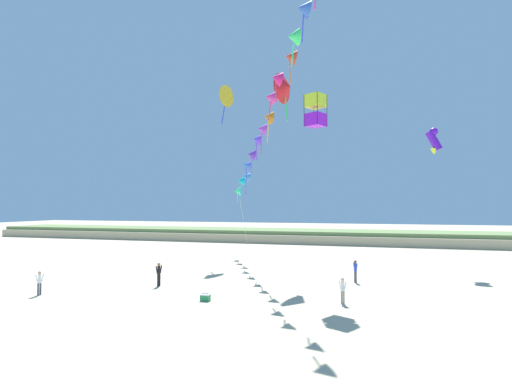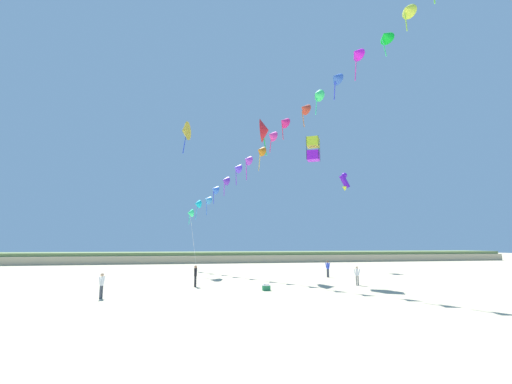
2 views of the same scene
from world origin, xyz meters
The scene contains 12 objects.
ground_plane centered at (0.00, 0.00, 0.00)m, with size 240.00×240.00×0.00m, color #C1B28E.
dune_ridge centered at (0.00, 48.58, 0.96)m, with size 120.00×11.40×1.94m.
person_near_left centered at (-6.38, 8.91, 0.99)m, with size 0.30×0.59×1.71m.
person_near_right centered at (6.99, 7.24, 0.91)m, with size 0.53×0.31×1.58m.
person_mid_center centered at (7.44, 14.37, 0.99)m, with size 0.39×0.55×1.72m.
person_far_left centered at (-12.42, 4.03, 0.92)m, with size 0.34×0.52×1.58m.
kite_banner_string centered at (1.15, 13.06, 14.39)m, with size 16.77×31.40×21.74m.
large_kite_low_lead centered at (-7.75, 25.65, 18.60)m, with size 1.65×2.67×4.47m.
large_kite_mid_trail centered at (14.46, 23.88, 12.22)m, with size 1.56×0.79×2.62m.
large_kite_high_solo centered at (4.89, 11.12, 12.75)m, with size 1.62×1.62×2.32m.
large_kite_outer_drift centered at (1.42, 17.29, 16.50)m, with size 1.90×2.97×4.41m.
beach_cooler centered at (-1.25, 5.65, 0.21)m, with size 0.58×0.41×0.46m.
Camera 1 is at (8.78, -17.39, 5.87)m, focal length 28.00 mm.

